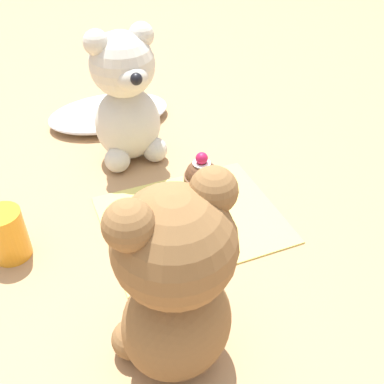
% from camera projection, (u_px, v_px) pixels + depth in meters
% --- Properties ---
extents(ground_plane, '(4.00, 4.00, 0.00)m').
position_uv_depth(ground_plane, '(192.00, 220.00, 0.70)').
color(ground_plane, tan).
extents(knitted_placemat, '(0.27, 0.22, 0.01)m').
position_uv_depth(knitted_placemat, '(192.00, 219.00, 0.70)').
color(knitted_placemat, '#E0D166').
rests_on(knitted_placemat, ground_plane).
extents(tulle_cloth, '(0.25, 0.16, 0.03)m').
position_uv_depth(tulle_cloth, '(109.00, 113.00, 0.94)').
color(tulle_cloth, silver).
rests_on(tulle_cloth, ground_plane).
extents(teddy_bear_cream, '(0.13, 0.13, 0.24)m').
position_uv_depth(teddy_bear_cream, '(126.00, 99.00, 0.77)').
color(teddy_bear_cream, beige).
rests_on(teddy_bear_cream, ground_plane).
extents(teddy_bear_tan, '(0.14, 0.14, 0.25)m').
position_uv_depth(teddy_bear_tan, '(174.00, 285.00, 0.44)').
color(teddy_bear_tan, olive).
rests_on(teddy_bear_tan, ground_plane).
extents(cupcake_near_cream_bear, '(0.06, 0.06, 0.08)m').
position_uv_depth(cupcake_near_cream_bear, '(201.00, 178.00, 0.73)').
color(cupcake_near_cream_bear, brown).
rests_on(cupcake_near_cream_bear, knitted_placemat).
extents(saucer_plate, '(0.08, 0.08, 0.01)m').
position_uv_depth(saucer_plate, '(170.00, 228.00, 0.67)').
color(saucer_plate, silver).
rests_on(saucer_plate, knitted_placemat).
extents(cupcake_near_tan_bear, '(0.05, 0.05, 0.07)m').
position_uv_depth(cupcake_near_tan_bear, '(169.00, 215.00, 0.66)').
color(cupcake_near_tan_bear, brown).
rests_on(cupcake_near_tan_bear, saucer_plate).
extents(juice_glass, '(0.05, 0.05, 0.08)m').
position_uv_depth(juice_glass, '(7.00, 235.00, 0.62)').
color(juice_glass, orange).
rests_on(juice_glass, ground_plane).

